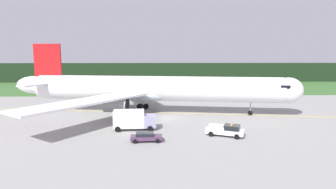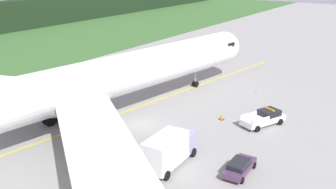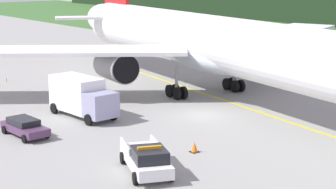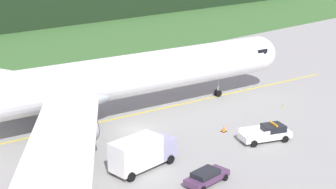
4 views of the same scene
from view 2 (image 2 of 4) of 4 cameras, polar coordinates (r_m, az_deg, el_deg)
ground at (r=46.73m, az=-4.24°, el=-4.50°), size 320.00×320.00×0.00m
taxiway_centerline_main at (r=48.09m, az=-10.79°, el=-4.09°), size 81.26×12.76×0.01m
airliner at (r=45.88m, az=-12.06°, el=1.39°), size 60.84×51.51×14.54m
ops_pickup_truck at (r=47.68m, az=14.07°, el=-3.37°), size 6.00×4.14×1.94m
catering_truck at (r=37.10m, az=0.22°, el=-8.02°), size 6.98×2.98×3.43m
staff_car at (r=36.81m, az=10.53°, el=-10.45°), size 4.55×2.15×1.30m
apron_cone at (r=48.50m, az=7.93°, el=-3.28°), size 0.57×0.57×0.72m
taxiway_edge_light_east at (r=59.08m, az=12.95°, el=0.45°), size 0.12×0.12×0.50m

